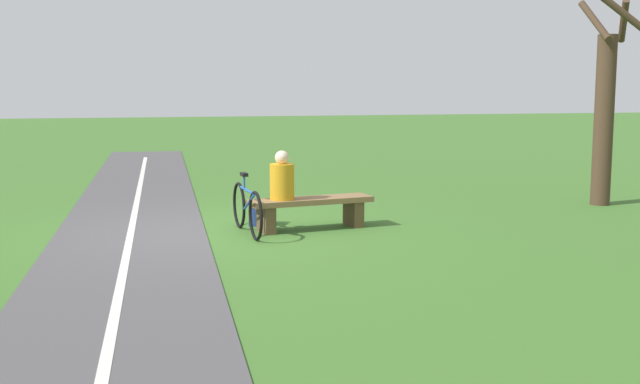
# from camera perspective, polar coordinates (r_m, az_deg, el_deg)

# --- Properties ---
(ground_plane) EXTENTS (80.00, 80.00, 0.00)m
(ground_plane) POSITION_cam_1_polar(r_m,az_deg,el_deg) (11.52, -8.05, -2.92)
(ground_plane) COLOR #3D6B28
(paved_path) EXTENTS (3.49, 36.05, 0.02)m
(paved_path) POSITION_cam_1_polar(r_m,az_deg,el_deg) (7.58, -14.66, -8.75)
(paved_path) COLOR #4C494C
(paved_path) RESTS_ON ground_plane
(path_centre_line) EXTENTS (1.32, 31.98, 0.00)m
(path_centre_line) POSITION_cam_1_polar(r_m,az_deg,el_deg) (7.58, -14.67, -8.67)
(path_centre_line) COLOR silver
(path_centre_line) RESTS_ON paved_path
(bench) EXTENTS (1.91, 0.77, 0.47)m
(bench) POSITION_cam_1_polar(r_m,az_deg,el_deg) (11.61, -0.67, -1.12)
(bench) COLOR brown
(bench) RESTS_ON ground_plane
(person_seated) EXTENTS (0.41, 0.41, 0.72)m
(person_seated) POSITION_cam_1_polar(r_m,az_deg,el_deg) (11.39, -2.77, 0.94)
(person_seated) COLOR orange
(person_seated) RESTS_ON bench
(bicycle) EXTENTS (0.19, 1.70, 0.87)m
(bicycle) POSITION_cam_1_polar(r_m,az_deg,el_deg) (11.30, -5.31, -1.22)
(bicycle) COLOR black
(bicycle) RESTS_ON ground_plane
(backpack) EXTENTS (0.34, 0.36, 0.36)m
(backpack) POSITION_cam_1_polar(r_m,az_deg,el_deg) (12.00, -4.44, -1.57)
(backpack) COLOR navy
(backpack) RESTS_ON ground_plane
(tree_mid_field) EXTENTS (1.20, 1.02, 3.74)m
(tree_mid_field) POSITION_cam_1_polar(r_m,az_deg,el_deg) (14.69, 19.94, 5.64)
(tree_mid_field) COLOR #473323
(tree_mid_field) RESTS_ON ground_plane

